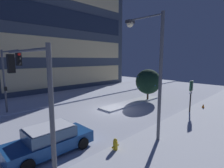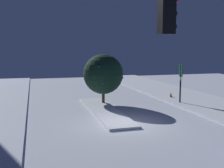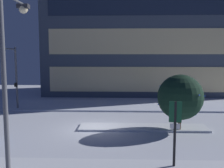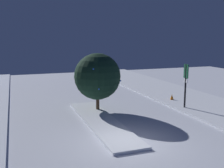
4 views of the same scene
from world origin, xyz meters
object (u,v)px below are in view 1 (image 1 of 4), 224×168
Objects in this scene: car_near at (50,140)px; construction_cone at (203,107)px; fire_hydrant at (115,145)px; decorated_tree_median at (148,82)px; traffic_light_corner_near_left at (29,84)px; traffic_light_corner_far_left at (9,71)px; parking_info_sign at (191,93)px; street_lamp_arched at (151,60)px.

construction_cone is at bearing -11.77° from car_near.
decorated_tree_median reaches higher than fire_hydrant.
decorated_tree_median is at bearing 96.96° from construction_cone.
traffic_light_corner_near_left reaches higher than fire_hydrant.
traffic_light_corner_far_left reaches higher than fire_hydrant.
car_near is 0.83× the size of traffic_light_corner_near_left.
car_near is at bearing 167.87° from construction_cone.
decorated_tree_median is at bearing 12.37° from car_near.
parking_info_sign is at bearing 168.73° from construction_cone.
street_lamp_arched is 2.01× the size of decorated_tree_median.
construction_cone is at bearing -94.45° from parking_info_sign.
traffic_light_corner_near_left is 1.46× the size of decorated_tree_median.
street_lamp_arched is 9.88× the size of fire_hydrant.
car_near is 8.52× the size of construction_cone.
parking_info_sign is (12.54, -2.73, 1.28)m from car_near.
car_near is 0.79× the size of traffic_light_corner_far_left.
construction_cone is (16.03, -2.34, -3.73)m from traffic_light_corner_near_left.
decorated_tree_median is (11.55, 5.52, 1.97)m from fire_hydrant.
traffic_light_corner_far_left is at bearing 56.98° from parking_info_sign.
fire_hydrant is at bearing 82.89° from street_lamp_arched.
parking_info_sign is at bearing -1.24° from fire_hydrant.
traffic_light_corner_far_left is (0.22, 7.55, 3.39)m from car_near.
construction_cone is (12.31, -0.68, -0.10)m from fire_hydrant.
traffic_light_corner_far_left is 0.76× the size of street_lamp_arched.
traffic_light_corner_near_left is 8.52m from traffic_light_corner_far_left.
decorated_tree_median is (8.81, 5.86, -2.70)m from street_lamp_arched.
traffic_light_corner_near_left is (-1.15, -0.86, 3.29)m from car_near.
car_near is 3.59m from traffic_light_corner_near_left.
parking_info_sign is 0.80× the size of decorated_tree_median.
decorated_tree_median is at bearing -75.80° from traffic_light_corner_near_left.
fire_hydrant is (-2.74, 0.34, -4.67)m from street_lamp_arched.
decorated_tree_median is (1.58, 5.73, 0.35)m from parking_info_sign.
street_lamp_arched is (5.30, -2.86, 4.33)m from car_near.
fire_hydrant is at bearing -44.11° from car_near.
street_lamp_arched reaches higher than traffic_light_corner_near_left.
decorated_tree_median is (14.11, 3.00, 1.63)m from car_near.
traffic_light_corner_far_left is at bearing 26.01° from street_lamp_arched.
street_lamp_arched is 10.92m from decorated_tree_median.
traffic_light_corner_near_left is at bearing 89.04° from parking_info_sign.
traffic_light_corner_far_left reaches higher than car_near.
fire_hydrant is (2.34, -10.06, -3.73)m from traffic_light_corner_far_left.
car_near is 1.21× the size of decorated_tree_median.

